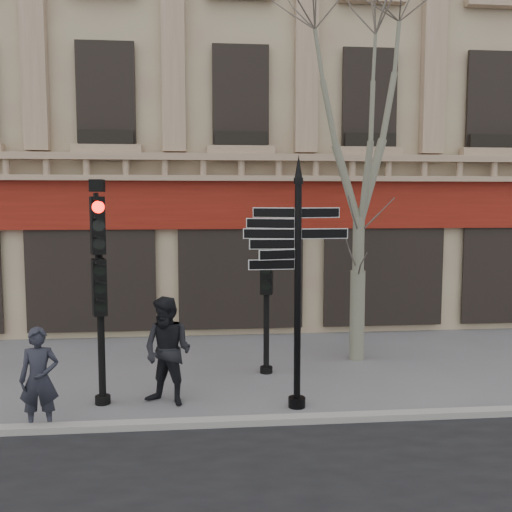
# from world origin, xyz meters

# --- Properties ---
(ground) EXTENTS (80.00, 80.00, 0.00)m
(ground) POSITION_xyz_m (0.00, 0.00, 0.00)
(ground) COLOR #5C5C61
(ground) RESTS_ON ground
(kerb) EXTENTS (80.00, 0.25, 0.12)m
(kerb) POSITION_xyz_m (0.00, -1.40, 0.06)
(kerb) COLOR gray
(kerb) RESTS_ON ground
(building) EXTENTS (28.00, 15.52, 18.00)m
(building) POSITION_xyz_m (0.00, 12.48, 8.99)
(building) COLOR tan
(building) RESTS_ON ground
(fingerpost) EXTENTS (2.10, 2.10, 4.51)m
(fingerpost) POSITION_xyz_m (0.62, -0.67, 3.03)
(fingerpost) COLOR black
(fingerpost) RESTS_ON ground
(traffic_signal_main) EXTENTS (0.52, 0.44, 4.08)m
(traffic_signal_main) POSITION_xyz_m (-2.90, -0.16, 2.58)
(traffic_signal_main) COLOR black
(traffic_signal_main) RESTS_ON ground
(traffic_signal_secondary) EXTENTS (0.53, 0.43, 2.81)m
(traffic_signal_secondary) POSITION_xyz_m (0.30, 1.42, 1.96)
(traffic_signal_secondary) COLOR black
(traffic_signal_secondary) RESTS_ON ground
(plane_tree) EXTENTS (3.05, 3.05, 8.10)m
(plane_tree) POSITION_xyz_m (2.53, 2.27, 5.69)
(plane_tree) COLOR gray
(plane_tree) RESTS_ON ground
(pedestrian_a) EXTENTS (0.65, 0.46, 1.70)m
(pedestrian_a) POSITION_xyz_m (-3.70, -1.30, 0.85)
(pedestrian_a) COLOR #20222B
(pedestrian_a) RESTS_ON ground
(pedestrian_b) EXTENTS (1.20, 1.12, 1.98)m
(pedestrian_b) POSITION_xyz_m (-1.70, -0.29, 0.99)
(pedestrian_b) COLOR black
(pedestrian_b) RESTS_ON ground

